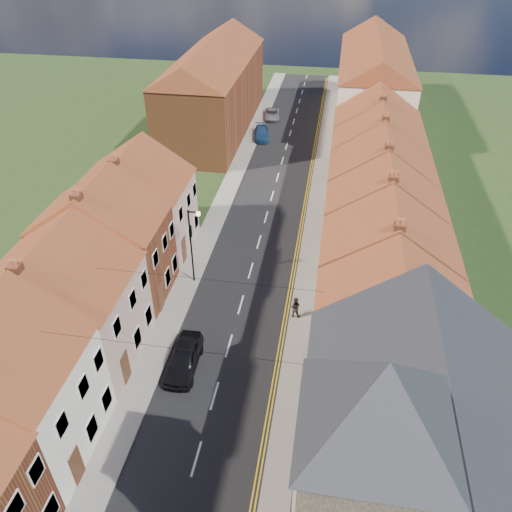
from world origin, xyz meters
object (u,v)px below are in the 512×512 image
Objects in this scene: church at (411,470)px; car_far at (262,133)px; lamppost at (192,242)px; car_near at (184,359)px; car_distant at (272,114)px; pedestrian_right at (295,307)px.

car_far is (-12.56, 44.55, -5.26)m from church.
car_near is at bearing -79.44° from lamppost.
car_near is 42.85m from car_distant.
car_near is 2.76× the size of pedestrian_right.
lamppost is at bearing 128.30° from church.
pedestrian_right is at bearing -86.68° from car_far.
pedestrian_right is (-5.51, 14.03, -4.97)m from church.
church is at bearing -83.86° from car_distant.
car_near is 8.26m from pedestrian_right.
lamppost is 1.50× the size of car_distant.
car_far is at bearing 88.74° from lamppost.
church is 21.38m from lamppost.
lamppost reaches higher than car_near.
car_near is at bearing 46.80° from pedestrian_right.
lamppost is 1.39× the size of car_near.
lamppost is at bearing -98.79° from car_distant.
church is 3.79× the size of car_distant.
car_distant is at bearing 88.88° from car_near.
church is 3.60× the size of car_far.
pedestrian_right is at bearing 111.45° from church.
church is at bearing -83.94° from car_far.
church reaches higher than car_distant.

